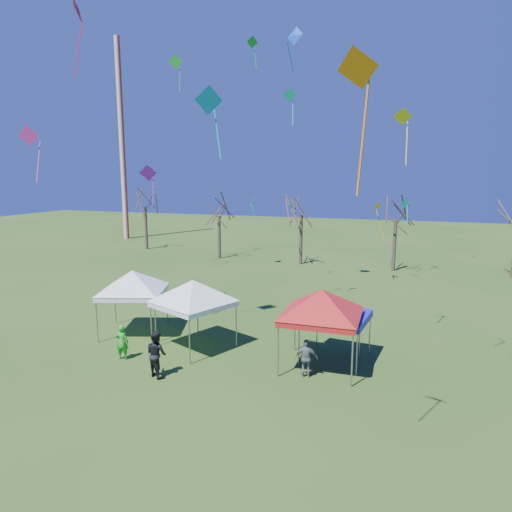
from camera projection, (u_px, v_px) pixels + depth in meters
The scene contains 26 objects.
ground at pixel (225, 372), 19.53m from camera, with size 140.00×140.00×0.00m, color #294A17.
radio_mast at pixel (122, 141), 57.80m from camera, with size 0.70×0.70×25.00m, color silver.
tree_0 at pixel (144, 191), 50.45m from camera, with size 3.83×3.83×8.44m.
tree_1 at pixel (219, 201), 44.87m from camera, with size 3.42×3.42×7.54m.
tree_2 at pixel (302, 197), 41.89m from camera, with size 3.71×3.71×8.18m.
tree_3 at pixel (397, 201), 38.99m from camera, with size 3.59×3.59×7.91m.
tent_white_west at pixel (132, 275), 23.88m from camera, with size 4.22×4.22×3.91m.
tent_white_mid at pixel (193, 285), 21.84m from camera, with size 4.13×4.13×3.89m.
tent_red at pixel (322, 295), 19.50m from camera, with size 4.60×4.60×4.05m.
tent_blue at pixel (336, 317), 20.56m from camera, with size 3.07×3.07×2.17m.
person_grey at pixel (306, 358), 18.96m from camera, with size 0.95×0.40×1.63m, color slate.
person_dark at pixel (156, 354), 19.01m from camera, with size 0.95×0.74×1.95m, color black.
person_green at pixel (122, 342), 20.79m from camera, with size 0.59×0.39×1.62m, color green.
kite_18 at pixel (290, 96), 26.16m from camera, with size 0.96×0.80×2.10m.
kite_14 at pixel (29, 136), 26.30m from camera, with size 1.32×0.97×3.31m.
kite_19 at pixel (405, 204), 37.01m from camera, with size 0.77×0.54×1.94m.
kite_8 at pixel (78, 10), 22.46m from camera, with size 0.99×1.38×3.90m.
kite_2 at pixel (176, 62), 40.81m from camera, with size 1.34×0.83×3.28m.
kite_24 at pixel (252, 43), 29.66m from camera, with size 0.77×0.75×2.07m.
kite_13 at pixel (253, 201), 40.70m from camera, with size 0.75×1.04×2.47m.
kite_5 at pixel (358, 70), 10.72m from camera, with size 1.23×0.99×3.47m.
kite_17 at pixel (403, 118), 20.63m from camera, with size 0.88×0.54×2.58m.
kite_1 at pixel (148, 173), 23.44m from camera, with size 1.01×0.72×2.08m.
kite_22 at pixel (377, 207), 34.25m from camera, with size 1.01×1.05×2.70m.
kite_27 at pixel (209, 101), 16.54m from camera, with size 1.02×0.98×2.64m.
kite_11 at pixel (295, 36), 29.49m from camera, with size 1.30×0.92×2.79m.
Camera 1 is at (7.09, -16.96, 8.38)m, focal length 32.00 mm.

